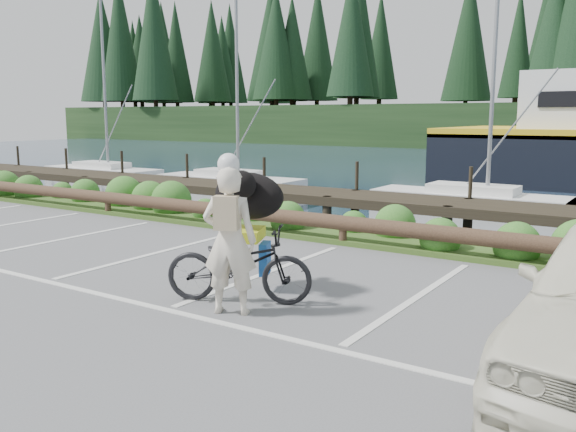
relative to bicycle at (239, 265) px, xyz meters
The scene contains 6 objects.
ground 0.91m from the bicycle, 144.95° to the right, with size 72.00×72.00×0.00m, color #58595B.
vegetation_strip 4.94m from the bicycle, 97.04° to the left, with size 34.00×1.60×0.10m, color #3D5B21.
log_rail 4.25m from the bicycle, 98.21° to the left, with size 32.00×0.30×0.60m, color #443021, non-canonical shape.
bicycle is the anchor object (origin of this frame).
cyclist 0.65m from the bicycle, 65.72° to the right, with size 0.71×0.47×1.95m, color beige.
dog 1.10m from the bicycle, 114.28° to the left, with size 1.18×0.58×0.68m, color black.
Camera 1 is at (5.67, -6.06, 2.57)m, focal length 38.00 mm.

